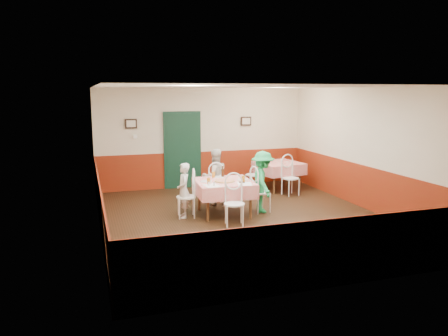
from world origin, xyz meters
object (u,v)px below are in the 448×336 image
object	(u,v)px
glass_a	(209,181)
diner_left	(184,190)
main_table	(224,198)
chair_second_b	(291,178)
chair_far	(215,187)
diner_far	(215,177)
glass_c	(214,175)
chair_near	(234,204)
wallet	(242,182)
glass_b	(243,179)
pizza	(225,181)
chair_second_a	(254,175)
diner_right	(263,182)
second_table	(279,176)
beer_bottle	(223,172)
chair_left	(186,197)
chair_right	(260,192)

from	to	relation	value
glass_a	diner_left	bearing A→B (deg)	152.32
main_table	chair_second_b	size ratio (longest dim) A/B	1.36
main_table	chair_far	world-z (taller)	chair_far
diner_left	diner_far	bearing A→B (deg)	138.02
glass_c	chair_far	bearing A→B (deg)	68.43
chair_near	wallet	size ratio (longest dim) A/B	8.18
chair_near	diner_far	world-z (taller)	diner_far
chair_far	diner_left	size ratio (longest dim) A/B	0.75
glass_a	diner_far	bearing A→B (deg)	67.07
glass_b	diner_far	distance (m)	1.19
pizza	chair_second_b	bearing A→B (deg)	29.89
glass_b	chair_near	bearing A→B (deg)	-124.28
chair_second_a	diner_right	size ratio (longest dim) A/B	0.65
main_table	second_table	bearing A→B (deg)	41.36
chair_second_b	diner_far	xyz separation A→B (m)	(-2.17, -0.31, 0.23)
pizza	diner_left	world-z (taller)	diner_left
main_table	diner_left	distance (m)	0.93
second_table	glass_a	size ratio (longest dim) A/B	8.49
glass_c	beer_bottle	bearing A→B (deg)	-4.76
pizza	glass_c	bearing A→B (deg)	101.39
chair_far	diner_far	bearing A→B (deg)	-83.62
main_table	pizza	world-z (taller)	pizza
beer_bottle	diner_right	size ratio (longest dim) A/B	0.17
beer_bottle	diner_left	bearing A→B (deg)	-160.27
glass_b	diner_left	size ratio (longest dim) A/B	0.12
chair_far	diner_right	world-z (taller)	diner_right
chair_second_b	glass_a	bearing A→B (deg)	-160.91
glass_a	diner_left	distance (m)	0.60
chair_left	diner_left	distance (m)	0.15
glass_b	chair_second_a	bearing A→B (deg)	63.13
wallet	diner_far	bearing A→B (deg)	105.60
chair_second_a	main_table	bearing A→B (deg)	-46.09
chair_right	diner_far	xyz separation A→B (m)	(-0.79, 0.95, 0.23)
main_table	second_table	size ratio (longest dim) A/B	1.09
diner_right	diner_far	bearing A→B (deg)	51.22
second_table	glass_c	bearing A→B (deg)	-146.83
pizza	diner_far	size ratio (longest dim) A/B	0.31
beer_bottle	diner_left	size ratio (longest dim) A/B	0.20
chair_left	diner_left	xyz separation A→B (m)	(-0.05, 0.00, 0.15)
chair_right	chair_second_a	size ratio (longest dim) A/B	1.00
second_table	chair_right	bearing A→B (deg)	-124.43
main_table	chair_second_b	distance (m)	2.54
chair_near	diner_right	size ratio (longest dim) A/B	0.65
chair_left	glass_a	size ratio (longest dim) A/B	6.82
glass_c	diner_left	xyz separation A→B (m)	(-0.78, -0.38, -0.23)
pizza	wallet	distance (m)	0.39
chair_left	pizza	world-z (taller)	chair_left
glass_c	diner_right	bearing A→B (deg)	-25.63
diner_right	chair_second_a	bearing A→B (deg)	-6.37
glass_c	diner_far	bearing A→B (deg)	70.23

